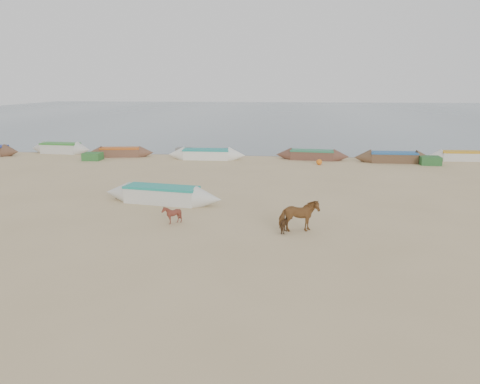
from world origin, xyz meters
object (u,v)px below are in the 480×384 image
Objects in this scene: cow_adult at (299,216)px; near_canoe at (162,195)px; calf_front at (172,215)px; calf_right at (287,224)px.

near_canoe is at bearing 49.33° from cow_adult.
cow_adult is 0.25× the size of near_canoe.
calf_front reaches higher than calf_right.
calf_front is at bearing -58.27° from near_canoe.
calf_right is (-0.49, -0.21, -0.33)m from cow_adult.
cow_adult is 0.63m from calf_right.
near_canoe is (-6.99, 4.08, -0.24)m from cow_adult.
calf_right is 7.78m from near_canoe.
calf_front is 3.84m from near_canoe.
near_canoe is at bearing -157.62° from calf_front.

